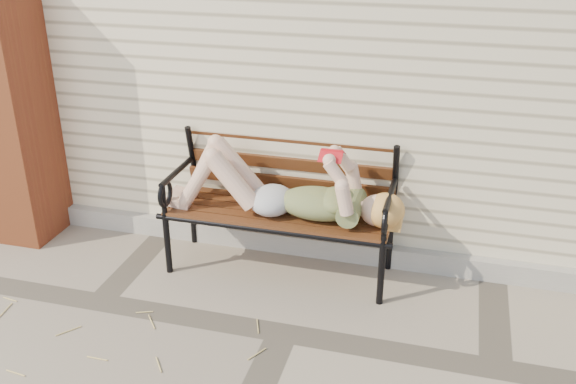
% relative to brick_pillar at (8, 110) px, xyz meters
% --- Properties ---
extents(ground, '(80.00, 80.00, 0.00)m').
position_rel_brick_pillar_xyz_m(ground, '(2.30, -0.75, -1.00)').
color(ground, gray).
rests_on(ground, ground).
extents(house_wall, '(8.00, 4.00, 3.00)m').
position_rel_brick_pillar_xyz_m(house_wall, '(2.30, 2.25, 0.50)').
color(house_wall, beige).
rests_on(house_wall, ground).
extents(foundation_strip, '(8.00, 0.10, 0.15)m').
position_rel_brick_pillar_xyz_m(foundation_strip, '(2.30, 0.22, -0.93)').
color(foundation_strip, '#B0A89F').
rests_on(foundation_strip, ground).
extents(brick_pillar, '(0.50, 0.50, 2.00)m').
position_rel_brick_pillar_xyz_m(brick_pillar, '(0.00, 0.00, 0.00)').
color(brick_pillar, '#AD4F27').
rests_on(brick_pillar, ground).
extents(garden_bench, '(1.69, 0.67, 1.09)m').
position_rel_brick_pillar_xyz_m(garden_bench, '(2.08, 0.05, -0.39)').
color(garden_bench, black).
rests_on(garden_bench, ground).
extents(reading_woman, '(1.59, 0.36, 0.50)m').
position_rel_brick_pillar_xyz_m(reading_woman, '(2.09, -0.08, -0.35)').
color(reading_woman, '#0A3D4B').
rests_on(reading_woman, ground).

